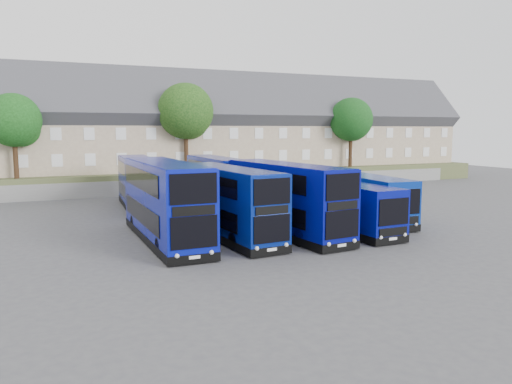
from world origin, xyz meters
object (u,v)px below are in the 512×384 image
(coach_east_a, at_px, (335,205))
(dd_front_left, at_px, (165,203))
(dd_front_mid, at_px, (229,204))
(tree_east, at_px, (352,121))
(tree_west, at_px, (15,122))
(tree_far, at_px, (359,120))
(tree_mid, at_px, (187,113))

(coach_east_a, bearing_deg, dd_front_left, 174.78)
(dd_front_mid, bearing_deg, dd_front_left, 166.88)
(dd_front_mid, bearing_deg, tree_east, 39.24)
(dd_front_mid, height_order, tree_west, tree_west)
(tree_far, bearing_deg, dd_front_left, -139.31)
(coach_east_a, distance_m, tree_mid, 24.31)
(dd_front_left, xyz_separation_m, dd_front_mid, (3.67, -0.59, -0.19))
(coach_east_a, height_order, tree_mid, tree_mid)
(coach_east_a, height_order, tree_east, tree_east)
(coach_east_a, xyz_separation_m, tree_mid, (-3.26, 23.18, 6.56))
(coach_east_a, relative_size, tree_east, 1.39)
(dd_front_mid, distance_m, tree_far, 42.66)
(tree_east, bearing_deg, dd_front_left, -141.56)
(tree_west, xyz_separation_m, tree_east, (36.00, 0.00, 0.34))
(dd_front_mid, relative_size, tree_west, 1.39)
(dd_front_left, relative_size, tree_west, 1.50)
(dd_front_mid, bearing_deg, tree_far, 40.59)
(coach_east_a, bearing_deg, tree_west, 128.31)
(coach_east_a, distance_m, tree_east, 28.79)
(tree_west, distance_m, tree_east, 36.00)
(dd_front_mid, relative_size, tree_east, 1.30)
(dd_front_left, relative_size, tree_far, 1.32)
(tree_west, bearing_deg, tree_east, 0.00)
(tree_west, height_order, tree_mid, tree_mid)
(dd_front_mid, height_order, tree_mid, tree_mid)
(dd_front_mid, xyz_separation_m, tree_mid, (4.13, 23.15, 6.03))
(dd_front_left, height_order, coach_east_a, dd_front_left)
(tree_west, bearing_deg, coach_east_a, -49.66)
(tree_east, bearing_deg, tree_mid, 178.57)
(dd_front_left, height_order, tree_far, tree_far)
(dd_front_mid, xyz_separation_m, tree_east, (24.13, 22.65, 5.35))
(tree_west, relative_size, tree_far, 0.88)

